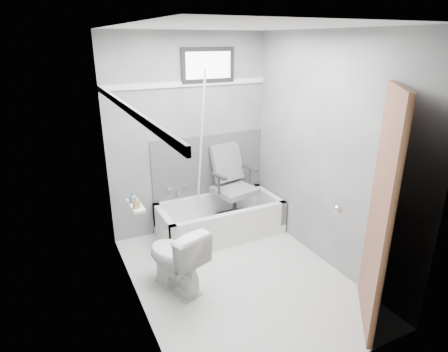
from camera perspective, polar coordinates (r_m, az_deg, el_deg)
floor at (r=3.98m, az=2.30°, el=-15.26°), size 2.60×2.60×0.00m
ceiling at (r=3.24m, az=2.93°, el=21.82°), size 2.60×2.60×0.00m
wall_back at (r=4.56m, az=-5.28°, el=6.06°), size 2.00×0.02×2.40m
wall_front at (r=2.46m, az=17.33°, el=-7.56°), size 2.00×0.02×2.40m
wall_left at (r=3.10m, az=-13.89°, el=-1.34°), size 0.02×2.60×2.40m
wall_right at (r=3.98m, az=15.34°, el=3.33°), size 0.02×2.60×2.40m
bathtub at (r=4.67m, az=-0.60°, el=-6.48°), size 1.50×0.70×0.42m
office_chair at (r=4.65m, az=1.65°, el=-1.37°), size 0.65×0.65×0.96m
toilet at (r=3.70m, az=-7.38°, el=-12.28°), size 0.58×0.76×0.66m
door at (r=3.26m, az=29.55°, el=-6.28°), size 0.78×0.78×2.00m
window at (r=4.52m, az=-2.47°, el=16.53°), size 0.66×0.04×0.40m
backerboard at (r=4.76m, az=-2.28°, el=1.70°), size 1.50×0.02×0.78m
trim_back at (r=4.44m, az=-5.48°, el=13.81°), size 2.00×0.02×0.06m
trim_left at (r=2.94m, az=-14.66°, el=10.02°), size 0.02×2.60×0.06m
pole at (r=4.40m, az=-3.58°, el=3.56°), size 0.02×0.38×1.92m
shelf at (r=3.46m, az=-13.30°, el=-4.39°), size 0.10×0.32×0.02m
soap_bottle_a at (r=3.36m, az=-13.23°, el=-3.92°), size 0.06×0.06×0.11m
soap_bottle_b at (r=3.49m, az=-13.77°, el=-3.15°), size 0.11×0.11×0.10m
faucet at (r=4.67m, az=-7.19°, el=-2.06°), size 0.26×0.10×0.16m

